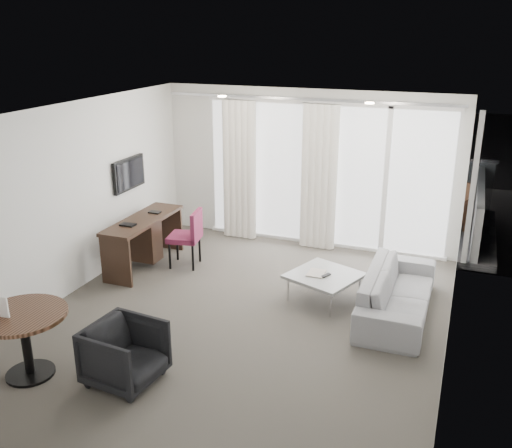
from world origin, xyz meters
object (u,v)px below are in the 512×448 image
(sofa, at_px, (398,292))
(rattan_chair_a, at_px, (358,195))
(desk_chair, at_px, (184,238))
(round_table, at_px, (26,344))
(rattan_chair_b, at_px, (449,208))
(coffee_table, at_px, (324,287))
(desk, at_px, (144,242))
(tub_armchair, at_px, (125,354))

(sofa, relative_size, rattan_chair_a, 2.52)
(desk_chair, xyz_separation_m, rattan_chair_a, (2.01, 3.46, -0.05))
(round_table, distance_m, rattan_chair_b, 7.39)
(rattan_chair_a, bearing_deg, round_table, -101.34)
(sofa, xyz_separation_m, rattan_chair_a, (-1.29, 3.89, 0.11))
(sofa, bearing_deg, desk_chair, 82.55)
(round_table, height_order, coffee_table, round_table)
(desk, height_order, desk_chair, desk_chair)
(sofa, relative_size, rattan_chair_b, 2.26)
(rattan_chair_b, bearing_deg, tub_armchair, -97.69)
(desk, relative_size, coffee_table, 1.94)
(round_table, bearing_deg, sofa, 38.92)
(rattan_chair_a, bearing_deg, desk, -118.36)
(desk_chair, relative_size, tub_armchair, 1.25)
(coffee_table, height_order, rattan_chair_a, rattan_chair_a)
(desk_chair, bearing_deg, sofa, -17.35)
(round_table, bearing_deg, tub_armchair, 14.61)
(desk, height_order, round_table, desk)
(tub_armchair, height_order, rattan_chair_b, rattan_chair_b)
(round_table, relative_size, rattan_chair_b, 1.03)
(desk, xyz_separation_m, rattan_chair_b, (4.31, 3.27, 0.07))
(tub_armchair, xyz_separation_m, rattan_chair_a, (1.15, 6.42, 0.08))
(sofa, bearing_deg, coffee_table, 87.77)
(rattan_chair_b, bearing_deg, desk, -124.96)
(desk, xyz_separation_m, sofa, (3.88, -0.20, -0.09))
(round_table, height_order, tub_armchair, round_table)
(desk_chair, height_order, coffee_table, desk_chair)
(desk_chair, relative_size, round_table, 0.98)
(coffee_table, relative_size, rattan_chair_b, 0.94)
(rattan_chair_a, bearing_deg, rattan_chair_b, -6.77)
(sofa, bearing_deg, rattan_chair_b, -7.05)
(desk, xyz_separation_m, desk_chair, (0.58, 0.23, 0.07))
(tub_armchair, distance_m, rattan_chair_b, 6.66)
(round_table, bearing_deg, desk, 97.63)
(rattan_chair_a, relative_size, rattan_chair_b, 0.90)
(tub_armchair, bearing_deg, rattan_chair_a, -4.53)
(round_table, bearing_deg, desk_chair, 86.93)
(desk, distance_m, rattan_chair_b, 5.41)
(coffee_table, bearing_deg, sofa, -2.23)
(tub_armchair, height_order, coffee_table, tub_armchair)
(coffee_table, bearing_deg, tub_armchair, -119.55)
(desk_chair, bearing_deg, coffee_table, -19.52)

